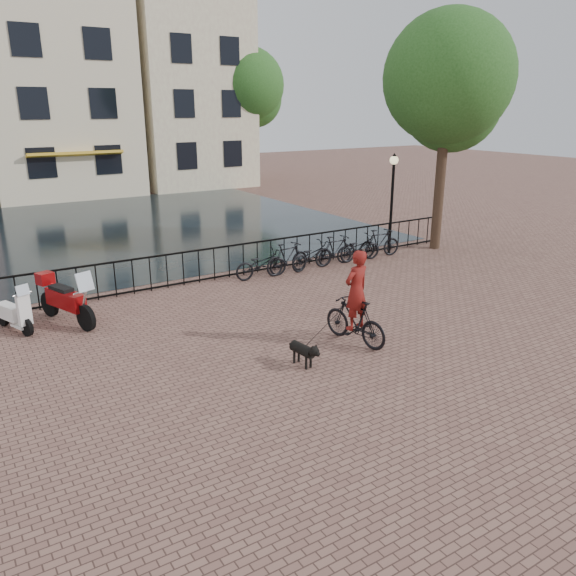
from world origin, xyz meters
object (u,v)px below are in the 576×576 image
cyclist (356,303)px  dog (302,353)px  scooter (12,305)px  lamp_post (393,187)px  motorcycle (65,294)px

cyclist → dog: bearing=2.2°
scooter → lamp_post: bearing=-17.8°
cyclist → motorcycle: cyclist is taller
dog → scooter: (-4.72, 5.19, 0.36)m
dog → lamp_post: bearing=30.2°
dog → motorcycle: motorcycle is taller
motorcycle → scooter: size_ratio=1.49×
lamp_post → dog: size_ratio=4.05×
lamp_post → motorcycle: lamp_post is taller
dog → motorcycle: bearing=117.7°
dog → motorcycle: 6.17m
scooter → motorcycle: bearing=-29.4°
lamp_post → motorcycle: (-11.27, -0.95, -1.64)m
lamp_post → motorcycle: size_ratio=1.63×
lamp_post → dog: (-7.72, -5.98, -2.10)m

